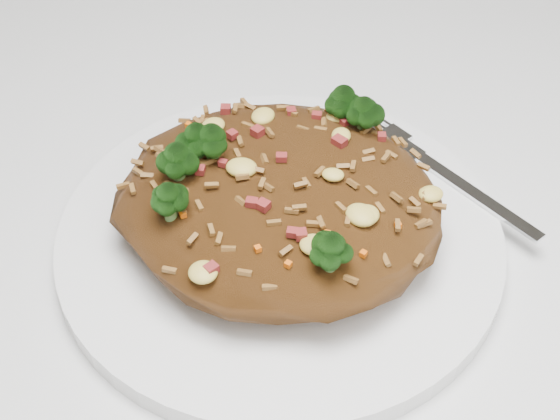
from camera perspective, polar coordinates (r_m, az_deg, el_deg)
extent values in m
cube|color=silver|center=(0.48, 1.18, -5.08)|extent=(1.20, 0.80, 0.04)
cylinder|color=white|center=(0.47, 0.00, -1.93)|extent=(0.26, 0.26, 0.01)
ellipsoid|color=brown|center=(0.44, 0.00, 0.72)|extent=(0.19, 0.17, 0.05)
ellipsoid|color=#0D3206|center=(0.47, 6.14, 7.14)|extent=(0.02, 0.02, 0.02)
ellipsoid|color=#0D3206|center=(0.38, 3.72, -2.96)|extent=(0.02, 0.02, 0.02)
ellipsoid|color=#0D3206|center=(0.44, -6.11, 5.13)|extent=(0.02, 0.02, 0.02)
ellipsoid|color=#0D3206|center=(0.41, -8.13, 0.78)|extent=(0.02, 0.02, 0.02)
ellipsoid|color=#0D3206|center=(0.43, -7.51, 3.60)|extent=(0.02, 0.02, 0.02)
ellipsoid|color=#0D3206|center=(0.47, 4.65, 7.88)|extent=(0.02, 0.02, 0.02)
ellipsoid|color=#0D3206|center=(0.43, -5.00, 5.04)|extent=(0.02, 0.02, 0.02)
cube|color=silver|center=(0.49, 15.43, 0.16)|extent=(0.09, 0.06, 0.00)
cube|color=silver|center=(0.53, 7.37, 5.82)|extent=(0.04, 0.04, 0.00)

